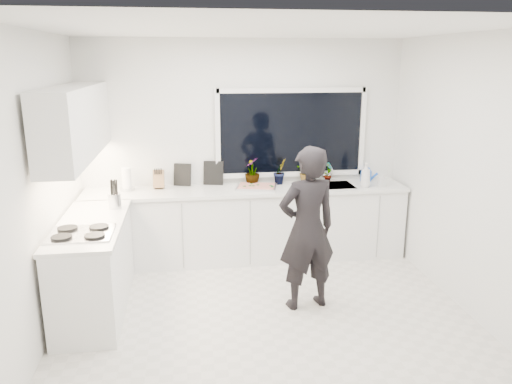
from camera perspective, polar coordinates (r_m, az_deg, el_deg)
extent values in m
cube|color=beige|center=(5.12, 1.06, -13.82)|extent=(4.00, 3.50, 0.02)
cube|color=white|center=(6.32, -1.40, 4.92)|extent=(4.00, 0.02, 2.70)
cube|color=white|center=(4.74, -23.61, 0.24)|extent=(0.02, 3.50, 2.70)
cube|color=white|center=(5.31, 23.08, 1.78)|extent=(0.02, 3.50, 2.70)
cube|color=white|center=(4.49, 1.23, 18.25)|extent=(4.00, 3.50, 0.02)
cube|color=black|center=(6.35, 4.04, 6.76)|extent=(1.80, 0.02, 1.00)
cube|color=white|center=(6.25, -1.02, -3.82)|extent=(3.92, 0.58, 0.88)
cube|color=white|center=(5.27, -17.99, -8.27)|extent=(0.58, 1.60, 0.88)
cube|color=silver|center=(6.11, -1.03, 0.24)|extent=(3.94, 0.62, 0.04)
cube|color=silver|center=(5.11, -18.41, -3.51)|extent=(0.62, 1.60, 0.04)
cube|color=white|center=(5.27, -19.90, 7.52)|extent=(0.34, 2.10, 0.70)
cube|color=silver|center=(6.34, 8.43, 0.34)|extent=(0.58, 0.42, 0.14)
cylinder|color=silver|center=(6.49, 7.99, 2.15)|extent=(0.03, 0.03, 0.22)
cube|color=black|center=(4.78, -19.39, -4.44)|extent=(0.56, 0.48, 0.03)
imported|color=black|center=(4.96, 5.86, -4.21)|extent=(0.67, 0.51, 1.66)
cube|color=#B4B4B9|center=(6.10, 0.07, 0.55)|extent=(0.54, 0.46, 0.03)
cube|color=#B11725|center=(6.09, 0.07, 0.70)|extent=(0.49, 0.41, 0.01)
cylinder|color=blue|center=(6.62, 12.46, 1.80)|extent=(0.18, 0.18, 0.13)
cylinder|color=white|center=(6.18, -14.56, 1.36)|extent=(0.13, 0.13, 0.26)
cube|color=#935E44|center=(6.19, -11.06, 1.40)|extent=(0.13, 0.10, 0.22)
cylinder|color=#ADADB2|center=(5.48, -15.83, -0.99)|extent=(0.16, 0.16, 0.16)
cube|color=black|center=(6.27, -8.40, 1.97)|extent=(0.22, 0.09, 0.28)
cube|color=black|center=(6.28, -4.89, 2.19)|extent=(0.25, 0.08, 0.30)
imported|color=#26662D|center=(6.24, -0.44, 2.36)|extent=(0.23, 0.23, 0.34)
imported|color=#26662D|center=(6.30, 2.75, 2.36)|extent=(0.23, 0.22, 0.32)
imported|color=#26662D|center=(6.38, 5.86, 2.27)|extent=(0.33, 0.33, 0.28)
imported|color=#26662D|center=(6.44, 8.22, 2.37)|extent=(0.18, 0.18, 0.29)
imported|color=#D8BF66|center=(6.28, 12.43, 1.92)|extent=(0.16, 0.16, 0.31)
imported|color=#D8BF66|center=(6.37, 14.20, 1.39)|extent=(0.10, 0.09, 0.18)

